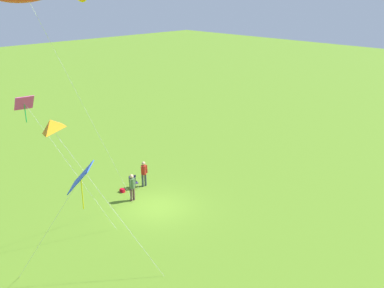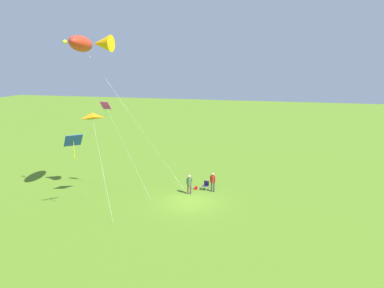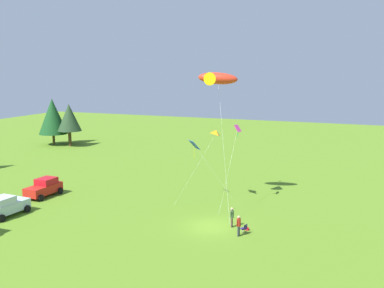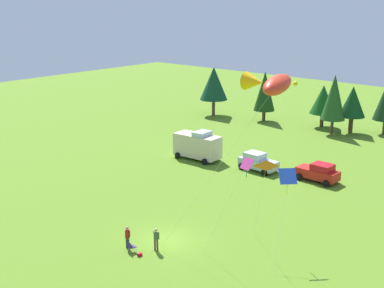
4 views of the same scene
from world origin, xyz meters
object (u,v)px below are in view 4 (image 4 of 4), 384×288
backpack_on_grass (140,255)px  van_camper_beige (198,145)px  person_kite_flyer (156,237)px  kite_large_fish (271,84)px  person_spectator (127,235)px  kite_delta_orange (266,164)px  car_silver_compact (258,162)px  kite_diamond_blue (288,178)px  kite_diamond_rainbow (245,167)px  folding_chair (131,246)px  car_red_sedan (319,172)px

backpack_on_grass → van_camper_beige: (-12.15, 20.58, 1.53)m
person_kite_flyer → kite_large_fish: size_ratio=0.13×
kite_large_fish → person_spectator: bearing=-150.3°
van_camper_beige → person_spectator: bearing=-65.1°
person_spectator → kite_delta_orange: (8.57, 4.92, 6.12)m
backpack_on_grass → car_silver_compact: (-4.71, 21.67, 0.84)m
kite_diamond_blue → person_kite_flyer: bearing=-138.4°
person_spectator → kite_diamond_rainbow: bearing=-67.2°
kite_delta_orange → person_kite_flyer: bearing=-150.7°
kite_large_fish → kite_delta_orange: size_ratio=1.76×
person_spectator → folding_chair: bearing=-108.3°
person_kite_flyer → kite_diamond_rainbow: bearing=-84.7°
car_silver_compact → kite_diamond_blue: size_ratio=0.70×
backpack_on_grass → car_silver_compact: 22.20m
folding_chair → car_red_sedan: size_ratio=0.19×
person_kite_flyer → van_camper_beige: bearing=25.0°
kite_delta_orange → kite_diamond_rainbow: kite_diamond_rainbow is taller
backpack_on_grass → car_red_sedan: size_ratio=0.08×
kite_large_fish → kite_delta_orange: (-0.13, -0.05, -5.37)m
backpack_on_grass → person_kite_flyer: bearing=79.8°
person_kite_flyer → kite_diamond_blue: 10.41m
folding_chair → backpack_on_grass: 0.97m
person_kite_flyer → kite_delta_orange: (6.74, 3.79, 6.12)m
kite_large_fish → kite_diamond_blue: bearing=86.8°
person_kite_flyer → kite_diamond_rainbow: (6.63, 1.55, 6.41)m
van_camper_beige → kite_diamond_blue: size_ratio=0.89×
folding_chair → car_silver_compact: car_silver_compact is taller
van_camper_beige → car_red_sedan: (14.02, 2.21, -0.69)m
person_spectator → kite_large_fish: size_ratio=0.13×
person_kite_flyer → kite_diamond_blue: size_ratio=0.28×
van_camper_beige → car_red_sedan: van_camper_beige is taller
car_silver_compact → kite_delta_orange: 21.14m
car_silver_compact → kite_diamond_rainbow: 22.94m
backpack_on_grass → kite_delta_orange: bearing=36.6°
person_kite_flyer → van_camper_beige: (-12.40, 19.16, 0.62)m
backpack_on_grass → kite_large_fish: (7.12, 5.25, 12.41)m
kite_large_fish → person_kite_flyer: bearing=-150.8°
kite_large_fish → backpack_on_grass: bearing=-143.6°
folding_chair → backpack_on_grass: size_ratio=2.56×
backpack_on_grass → kite_large_fish: size_ratio=0.02×
car_red_sedan → kite_large_fish: bearing=-71.8°
person_kite_flyer → van_camper_beige: 22.83m
backpack_on_grass → kite_diamond_rainbow: 10.48m
person_spectator → backpack_on_grass: person_spectator is taller
car_red_sedan → person_kite_flyer: bearing=-92.8°
kite_delta_orange → folding_chair: bearing=-146.5°
car_silver_compact → kite_delta_orange: size_ratio=0.57×
folding_chair → kite_large_fish: 15.38m
backpack_on_grass → kite_diamond_blue: size_ratio=0.05×
person_spectator → backpack_on_grass: (1.57, -0.28, -0.91)m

